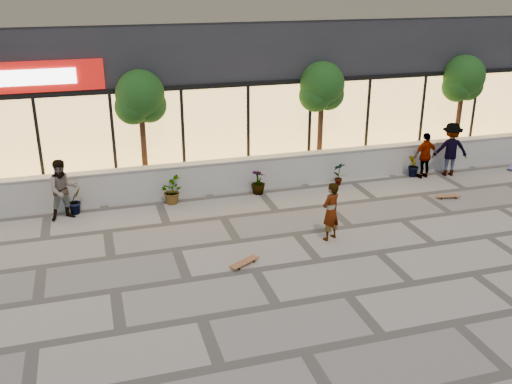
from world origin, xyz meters
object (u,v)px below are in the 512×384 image
object	(u,v)px
tree_mideast	(322,89)
skateboard_center	(244,262)
tree_east	(463,81)
skater_center	(331,211)
tree_midwest	(140,100)
skater_right_near	(425,155)
skater_right_far	(451,149)
skateboard_right_near	(448,196)
skateboard_right_far	(512,167)
skater_left	(63,190)

from	to	relation	value
tree_mideast	skateboard_center	world-z (taller)	tree_mideast
tree_east	skater_center	size ratio (longest dim) A/B	2.47
tree_midwest	tree_east	bearing A→B (deg)	0.00
skater_right_near	skater_right_far	size ratio (longest dim) A/B	0.86
tree_east	tree_mideast	bearing A→B (deg)	180.00
skateboard_right_near	skater_center	bearing A→B (deg)	-150.26
tree_midwest	skateboard_right_near	world-z (taller)	tree_midwest
skater_center	skateboard_right_far	distance (m)	9.40
skater_right_near	skateboard_right_near	xyz separation A→B (m)	(-0.34, -1.96, -0.72)
skater_center	skater_right_near	bearing A→B (deg)	-170.53
tree_mideast	skateboard_center	bearing A→B (deg)	-126.86
tree_midwest	skateboard_right_near	bearing A→B (deg)	-20.48
tree_midwest	skateboard_center	size ratio (longest dim) A/B	4.71
tree_east	skater_right_near	bearing A→B (deg)	-147.14
tree_midwest	skater_right_near	distance (m)	9.69
tree_east	skateboard_right_near	size ratio (longest dim) A/B	4.99
skateboard_right_far	skater_left	bearing A→B (deg)	143.94
tree_east	skater_center	bearing A→B (deg)	-145.44
skater_center	tree_mideast	bearing A→B (deg)	-135.09
tree_mideast	skater_center	distance (m)	5.73
tree_mideast	skateboard_right_near	xyz separation A→B (m)	(3.00, -3.36, -2.91)
tree_midwest	tree_mideast	distance (m)	6.00
tree_east	skateboard_right_near	bearing A→B (deg)	-126.68
tree_midwest	tree_east	world-z (taller)	same
tree_midwest	skater_right_far	distance (m)	10.60
skater_right_near	skater_right_far	distance (m)	0.98
tree_midwest	skateboard_center	world-z (taller)	tree_midwest
tree_midwest	skateboard_right_near	distance (m)	10.04
tree_midwest	skateboard_right_far	xyz separation A→B (m)	(12.94, -1.50, -2.91)
skater_left	skateboard_right_far	world-z (taller)	skater_left
tree_mideast	tree_east	xyz separation A→B (m)	(5.50, 0.00, 0.00)
skateboard_right_near	skater_left	bearing A→B (deg)	-178.09
tree_midwest	skater_right_far	size ratio (longest dim) A/B	2.10
tree_midwest	skateboard_right_far	world-z (taller)	tree_midwest
skater_center	skateboard_right_far	size ratio (longest dim) A/B	2.23
skater_right_near	skater_right_far	bearing A→B (deg)	172.34
tree_east	skateboard_center	size ratio (longest dim) A/B	4.71
tree_midwest	skater_right_near	bearing A→B (deg)	-8.53
skater_left	skateboard_right_far	size ratio (longest dim) A/B	2.49
skateboard_right_near	skateboard_center	bearing A→B (deg)	-151.10
tree_east	skater_right_far	distance (m)	2.76
tree_mideast	skater_left	distance (m)	8.87
tree_mideast	skater_right_far	xyz separation A→B (m)	(4.30, -1.40, -2.05)
skater_right_far	skater_left	bearing A→B (deg)	18.15
tree_midwest	tree_east	distance (m)	11.50
skater_right_near	skateboard_right_far	world-z (taller)	skater_right_near
skater_center	skater_right_near	xyz separation A→B (m)	(5.08, 3.59, 0.00)
skateboard_right_far	tree_mideast	bearing A→B (deg)	131.48
skater_center	skater_left	bearing A→B (deg)	-52.74
tree_mideast	skater_right_far	size ratio (longest dim) A/B	2.10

